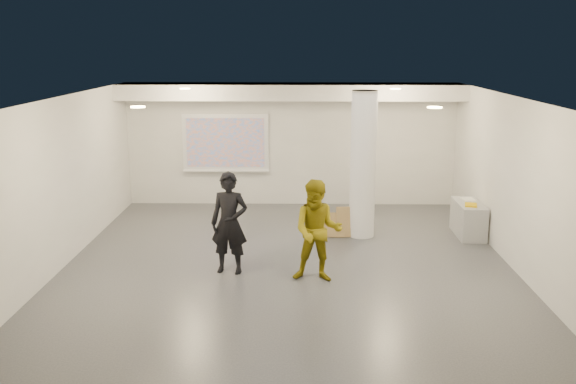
{
  "coord_description": "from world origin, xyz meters",
  "views": [
    {
      "loc": [
        0.21,
        -11.02,
        3.89
      ],
      "look_at": [
        0.0,
        0.4,
        1.25
      ],
      "focal_mm": 40.0,
      "sensor_mm": 36.0,
      "label": 1
    }
  ],
  "objects_px": {
    "column": "(363,165)",
    "credenza": "(468,219)",
    "man": "(318,231)",
    "projection_screen": "(226,143)",
    "woman": "(229,223)"
  },
  "relations": [
    {
      "from": "column",
      "to": "man",
      "type": "xyz_separation_m",
      "value": [
        -0.99,
        -2.6,
        -0.64
      ]
    },
    {
      "from": "projection_screen",
      "to": "man",
      "type": "relative_size",
      "value": 1.22
    },
    {
      "from": "column",
      "to": "projection_screen",
      "type": "bearing_deg",
      "value": 139.44
    },
    {
      "from": "credenza",
      "to": "woman",
      "type": "bearing_deg",
      "value": -153.56
    },
    {
      "from": "credenza",
      "to": "man",
      "type": "bearing_deg",
      "value": -139.78
    },
    {
      "from": "projection_screen",
      "to": "credenza",
      "type": "xyz_separation_m",
      "value": [
        5.32,
        -2.59,
        -1.18
      ]
    },
    {
      "from": "man",
      "to": "woman",
      "type": "bearing_deg",
      "value": 171.97
    },
    {
      "from": "projection_screen",
      "to": "credenza",
      "type": "relative_size",
      "value": 1.75
    },
    {
      "from": "credenza",
      "to": "projection_screen",
      "type": "bearing_deg",
      "value": 154.57
    },
    {
      "from": "column",
      "to": "projection_screen",
      "type": "xyz_separation_m",
      "value": [
        -3.1,
        2.65,
        0.03
      ]
    },
    {
      "from": "column",
      "to": "man",
      "type": "distance_m",
      "value": 2.85
    },
    {
      "from": "column",
      "to": "credenza",
      "type": "bearing_deg",
      "value": 1.64
    },
    {
      "from": "woman",
      "to": "column",
      "type": "bearing_deg",
      "value": 50.66
    },
    {
      "from": "man",
      "to": "column",
      "type": "bearing_deg",
      "value": 74.99
    },
    {
      "from": "projection_screen",
      "to": "woman",
      "type": "height_order",
      "value": "projection_screen"
    }
  ]
}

